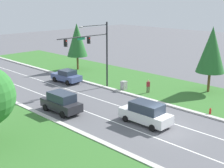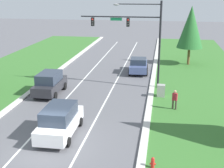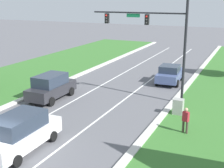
# 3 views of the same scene
# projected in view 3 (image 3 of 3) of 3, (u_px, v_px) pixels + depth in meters

# --- Properties ---
(traffic_signal_mast) EXTENTS (7.70, 0.41, 8.38)m
(traffic_signal_mast) POSITION_uv_depth(u_px,v_px,m) (158.00, 31.00, 23.87)
(traffic_signal_mast) COLOR black
(traffic_signal_mast) RESTS_ON ground_plane
(white_suv) EXTENTS (2.23, 5.01, 2.05)m
(white_suv) POSITION_uv_depth(u_px,v_px,m) (20.00, 132.00, 16.75)
(white_suv) COLOR white
(white_suv) RESTS_ON ground_plane
(slate_blue_sedan) EXTENTS (2.34, 4.54, 1.76)m
(slate_blue_sedan) POSITION_uv_depth(u_px,v_px,m) (170.00, 74.00, 30.06)
(slate_blue_sedan) COLOR #475684
(slate_blue_sedan) RESTS_ON ground_plane
(charcoal_suv) EXTENTS (2.16, 4.69, 2.07)m
(charcoal_suv) POSITION_uv_depth(u_px,v_px,m) (51.00, 87.00, 25.20)
(charcoal_suv) COLOR #28282D
(charcoal_suv) RESTS_ON ground_plane
(utility_cabinet) EXTENTS (0.70, 0.60, 1.17)m
(utility_cabinet) POSITION_uv_depth(u_px,v_px,m) (178.00, 107.00, 21.89)
(utility_cabinet) COLOR #9E9E99
(utility_cabinet) RESTS_ON ground_plane
(pedestrian) EXTENTS (0.43, 0.34, 1.69)m
(pedestrian) POSITION_uv_depth(u_px,v_px,m) (186.00, 120.00, 18.74)
(pedestrian) COLOR #42382D
(pedestrian) RESTS_ON ground_plane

